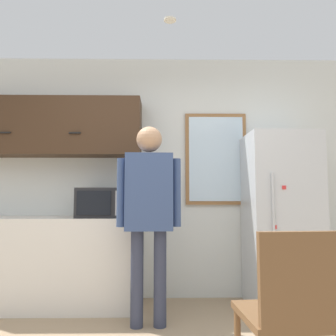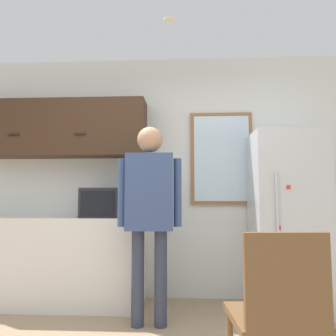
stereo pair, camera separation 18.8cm
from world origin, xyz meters
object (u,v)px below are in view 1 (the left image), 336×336
object	(u,v)px
microwave	(102,203)
person	(149,202)
chair	(290,308)
refrigerator	(281,219)

from	to	relation	value
microwave	person	xyz separation A→B (m)	(0.50, -0.47, 0.01)
person	chair	world-z (taller)	person
microwave	chair	size ratio (longest dim) A/B	0.51
microwave	chair	distance (m)	2.10
microwave	person	distance (m)	0.68
microwave	refrigerator	distance (m)	1.84
microwave	refrigerator	bearing A→B (deg)	0.33
microwave	person	world-z (taller)	person
microwave	refrigerator	world-z (taller)	refrigerator
chair	refrigerator	bearing A→B (deg)	-113.22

